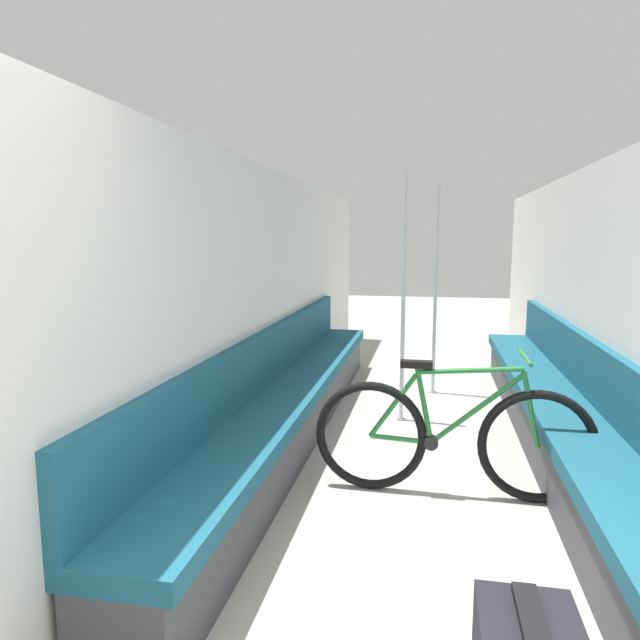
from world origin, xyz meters
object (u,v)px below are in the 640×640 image
object	(u,v)px
bench_seat_row_right	(560,418)
bicycle	(452,438)
grab_pole_near	(403,303)
bench_seat_row_left	(290,403)
grab_pole_far	(435,293)

from	to	relation	value
bench_seat_row_right	bicycle	size ratio (longest dim) A/B	3.10
bench_seat_row_right	grab_pole_near	bearing A→B (deg)	151.07
bicycle	bench_seat_row_left	bearing A→B (deg)	144.37
bench_seat_row_right	grab_pole_far	distance (m)	2.03
bicycle	grab_pole_far	bearing A→B (deg)	89.83
bench_seat_row_left	grab_pole_far	bearing A→B (deg)	55.30
bicycle	bench_seat_row_right	bearing A→B (deg)	42.04
bench_seat_row_right	bicycle	xyz separation A→B (m)	(-0.81, -0.81, 0.08)
bench_seat_row_left	grab_pole_far	size ratio (longest dim) A/B	2.49
bench_seat_row_left	grab_pole_near	bearing A→B (deg)	37.70
bench_seat_row_right	bicycle	bearing A→B (deg)	-135.21
bench_seat_row_left	grab_pole_near	xyz separation A→B (m)	(0.86, 0.67, 0.76)
bicycle	grab_pole_far	xyz separation A→B (m)	(-0.11, 2.45, 0.68)
bench_seat_row_left	bench_seat_row_right	distance (m)	2.06
bicycle	grab_pole_far	size ratio (longest dim) A/B	0.80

